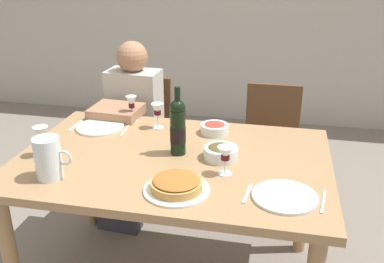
{
  "coord_description": "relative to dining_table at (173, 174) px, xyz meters",
  "views": [
    {
      "loc": [
        0.48,
        -1.82,
        1.68
      ],
      "look_at": [
        0.08,
        0.07,
        0.87
      ],
      "focal_mm": 40.4,
      "sensor_mm": 36.0,
      "label": 1
    }
  ],
  "objects": [
    {
      "name": "olive_bowl",
      "position": [
        0.23,
        0.03,
        0.13
      ],
      "size": [
        0.17,
        0.17,
        0.07
      ],
      "color": "silver",
      "rests_on": "dining_table"
    },
    {
      "name": "fork_left_setting",
      "position": [
        0.38,
        -0.27,
        0.09
      ],
      "size": [
        0.03,
        0.16,
        0.0
      ],
      "primitive_type": "cube",
      "rotation": [
        0.0,
        0.0,
        1.46
      ],
      "color": "silver",
      "rests_on": "dining_table"
    },
    {
      "name": "dinner_plate_left_setting",
      "position": [
        0.53,
        -0.27,
        0.1
      ],
      "size": [
        0.27,
        0.27,
        0.01
      ],
      "primitive_type": "cylinder",
      "color": "silver",
      "rests_on": "dining_table"
    },
    {
      "name": "diner_left",
      "position": [
        -0.46,
        0.63,
        -0.05
      ],
      "size": [
        0.35,
        0.52,
        1.16
      ],
      "rotation": [
        0.0,
        0.0,
        3.08
      ],
      "color": "#B7B2A8",
      "rests_on": "ground"
    },
    {
      "name": "spoon_right_setting",
      "position": [
        -0.64,
        0.27,
        0.09
      ],
      "size": [
        0.02,
        0.16,
        0.0
      ],
      "primitive_type": "cube",
      "rotation": [
        0.0,
        0.0,
        1.53
      ],
      "color": "silver",
      "rests_on": "dining_table"
    },
    {
      "name": "chair_left",
      "position": [
        -0.45,
        0.87,
        -0.17
      ],
      "size": [
        0.42,
        0.42,
        0.87
      ],
      "rotation": [
        0.0,
        0.0,
        3.08
      ],
      "color": "brown",
      "rests_on": "ground"
    },
    {
      "name": "baked_tart",
      "position": [
        0.09,
        -0.31,
        0.12
      ],
      "size": [
        0.28,
        0.28,
        0.06
      ],
      "color": "white",
      "rests_on": "dining_table"
    },
    {
      "name": "wine_glass_spare",
      "position": [
        -0.17,
        0.34,
        0.19
      ],
      "size": [
        0.07,
        0.07,
        0.14
      ],
      "color": "silver",
      "rests_on": "dining_table"
    },
    {
      "name": "salad_bowl",
      "position": [
        0.15,
        0.33,
        0.12
      ],
      "size": [
        0.15,
        0.15,
        0.06
      ],
      "color": "silver",
      "rests_on": "dining_table"
    },
    {
      "name": "wine_glass_right_diner",
      "position": [
        -0.35,
        0.42,
        0.2
      ],
      "size": [
        0.06,
        0.06,
        0.15
      ],
      "color": "silver",
      "rests_on": "dining_table"
    },
    {
      "name": "wine_bottle",
      "position": [
        0.02,
        0.04,
        0.23
      ],
      "size": [
        0.08,
        0.08,
        0.34
      ],
      "color": "black",
      "rests_on": "dining_table"
    },
    {
      "name": "chair_right",
      "position": [
        0.45,
        0.86,
        -0.17
      ],
      "size": [
        0.4,
        0.4,
        0.87
      ],
      "rotation": [
        0.0,
        0.0,
        3.14
      ],
      "color": "brown",
      "rests_on": "ground"
    },
    {
      "name": "dinner_plate_right_setting",
      "position": [
        -0.49,
        0.27,
        0.1
      ],
      "size": [
        0.27,
        0.27,
        0.01
      ],
      "primitive_type": "cylinder",
      "color": "silver",
      "rests_on": "dining_table"
    },
    {
      "name": "knife_right_setting",
      "position": [
        -0.34,
        0.27,
        0.09
      ],
      "size": [
        0.02,
        0.18,
        0.0
      ],
      "primitive_type": "cube",
      "rotation": [
        0.0,
        0.0,
        1.64
      ],
      "color": "silver",
      "rests_on": "dining_table"
    },
    {
      "name": "wine_glass_left_diner",
      "position": [
        -0.62,
        -0.12,
        0.2
      ],
      "size": [
        0.07,
        0.07,
        0.15
      ],
      "color": "silver",
      "rests_on": "dining_table"
    },
    {
      "name": "knife_left_setting",
      "position": [
        0.68,
        -0.27,
        0.09
      ],
      "size": [
        0.04,
        0.18,
        0.0
      ],
      "primitive_type": "cube",
      "rotation": [
        0.0,
        0.0,
        1.43
      ],
      "color": "silver",
      "rests_on": "dining_table"
    },
    {
      "name": "water_pitcher",
      "position": [
        -0.47,
        -0.31,
        0.18
      ],
      "size": [
        0.17,
        0.12,
        0.19
      ],
      "color": "silver",
      "rests_on": "dining_table"
    },
    {
      "name": "wine_glass_centre",
      "position": [
        0.27,
        -0.12,
        0.19
      ],
      "size": [
        0.07,
        0.07,
        0.13
      ],
      "color": "silver",
      "rests_on": "dining_table"
    },
    {
      "name": "dining_table",
      "position": [
        0.0,
        0.0,
        0.0
      ],
      "size": [
        1.5,
        1.0,
        0.76
      ],
      "color": "#9E7A51",
      "rests_on": "ground"
    }
  ]
}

